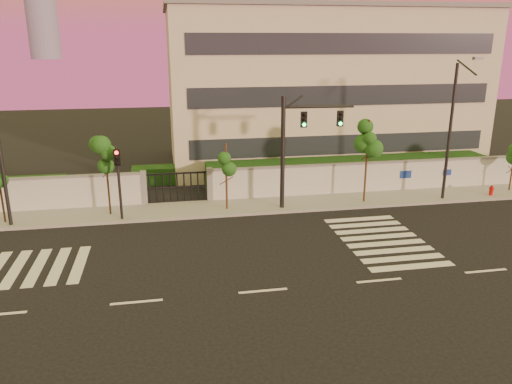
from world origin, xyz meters
TOP-DOWN VIEW (x-y plane):
  - ground at (0.00, 0.00)m, footprint 120.00×120.00m
  - sidewalk at (0.00, 10.50)m, footprint 60.00×3.00m
  - perimeter_wall at (0.10, 12.00)m, footprint 60.00×0.36m
  - hedge_row at (1.17, 14.74)m, footprint 41.00×4.25m
  - institutional_building at (9.00, 21.99)m, footprint 24.40×12.40m
  - road_markings at (-1.58, 3.76)m, footprint 57.00×7.62m
  - street_tree_c at (-6.88, 10.41)m, footprint 1.37×1.09m
  - street_tree_d at (-0.16, 10.11)m, footprint 1.53×1.22m
  - street_tree_e at (8.38, 9.96)m, footprint 1.56×1.24m
  - traffic_signal_main at (3.94, 9.74)m, footprint 4.27×0.47m
  - traffic_signal_secondary at (-6.18, 9.39)m, footprint 0.33×0.33m
  - streetlight_east at (13.51, 9.48)m, footprint 0.53×2.13m
  - fire_hydrant at (16.93, 9.68)m, footprint 0.32×0.30m

SIDE VIEW (x-z plane):
  - ground at x=0.00m, z-range 0.00..0.00m
  - road_markings at x=-1.58m, z-range 0.00..0.02m
  - sidewalk at x=0.00m, z-range 0.00..0.15m
  - fire_hydrant at x=16.93m, z-range 0.00..0.81m
  - hedge_row at x=1.17m, z-range -0.08..1.72m
  - perimeter_wall at x=0.10m, z-range -0.03..2.17m
  - traffic_signal_secondary at x=-6.18m, z-range 0.57..4.82m
  - street_tree_d at x=-0.16m, z-range 0.96..5.03m
  - street_tree_c at x=-6.88m, z-range 1.05..5.49m
  - street_tree_e at x=8.38m, z-range 1.23..6.45m
  - traffic_signal_main at x=3.94m, z-range 0.89..7.63m
  - streetlight_east at x=13.51m, z-range 0.36..9.22m
  - institutional_building at x=9.00m, z-range 0.03..12.28m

